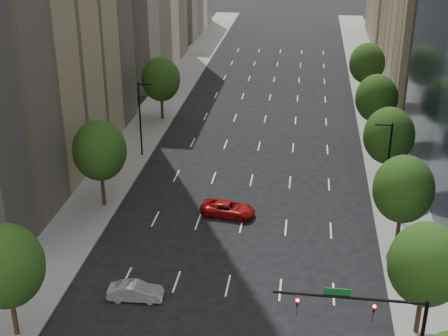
% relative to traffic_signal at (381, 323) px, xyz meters
% --- Properties ---
extents(sidewalk_left, '(6.00, 200.00, 0.15)m').
position_rel_traffic_signal_xyz_m(sidewalk_left, '(-26.03, 30.00, -5.10)').
color(sidewalk_left, slate).
rests_on(sidewalk_left, ground).
extents(sidewalk_right, '(6.00, 200.00, 0.15)m').
position_rel_traffic_signal_xyz_m(sidewalk_right, '(4.97, 30.00, -5.10)').
color(sidewalk_right, slate).
rests_on(sidewalk_right, ground).
extents(filler_right, '(14.00, 26.00, 16.00)m').
position_rel_traffic_signal_xyz_m(filler_right, '(14.47, 103.00, 2.83)').
color(filler_right, '#8C7759').
rests_on(filler_right, ground).
extents(tree_right_1, '(5.20, 5.20, 8.75)m').
position_rel_traffic_signal_xyz_m(tree_right_1, '(3.47, 6.00, 0.58)').
color(tree_right_1, '#382316').
rests_on(tree_right_1, ground).
extents(tree_right_2, '(5.20, 5.20, 8.61)m').
position_rel_traffic_signal_xyz_m(tree_right_2, '(3.47, 18.00, 0.43)').
color(tree_right_2, '#382316').
rests_on(tree_right_2, ground).
extents(tree_right_3, '(5.20, 5.20, 8.89)m').
position_rel_traffic_signal_xyz_m(tree_right_3, '(3.47, 30.00, 0.72)').
color(tree_right_3, '#382316').
rests_on(tree_right_3, ground).
extents(tree_right_4, '(5.20, 5.20, 8.46)m').
position_rel_traffic_signal_xyz_m(tree_right_4, '(3.47, 44.00, 0.29)').
color(tree_right_4, '#382316').
rests_on(tree_right_4, ground).
extents(tree_right_5, '(5.20, 5.20, 8.75)m').
position_rel_traffic_signal_xyz_m(tree_right_5, '(3.47, 60.00, 0.58)').
color(tree_right_5, '#382316').
rests_on(tree_right_5, ground).
extents(tree_left_0, '(5.20, 5.20, 8.75)m').
position_rel_traffic_signal_xyz_m(tree_left_0, '(-24.53, 2.00, 0.58)').
color(tree_left_0, '#382316').
rests_on(tree_left_0, ground).
extents(tree_left_1, '(5.20, 5.20, 8.97)m').
position_rel_traffic_signal_xyz_m(tree_left_1, '(-24.53, 22.00, 0.79)').
color(tree_left_1, '#382316').
rests_on(tree_left_1, ground).
extents(tree_left_2, '(5.20, 5.20, 8.68)m').
position_rel_traffic_signal_xyz_m(tree_left_2, '(-24.53, 48.00, 0.50)').
color(tree_left_2, '#382316').
rests_on(tree_left_2, ground).
extents(streetlight_rn, '(1.70, 0.20, 9.00)m').
position_rel_traffic_signal_xyz_m(streetlight_rn, '(2.91, 25.00, -0.33)').
color(streetlight_rn, black).
rests_on(streetlight_rn, ground).
extents(streetlight_ln, '(1.70, 0.20, 9.00)m').
position_rel_traffic_signal_xyz_m(streetlight_ln, '(-23.96, 35.00, -0.33)').
color(streetlight_ln, black).
rests_on(streetlight_ln, ground).
extents(traffic_signal, '(9.12, 0.40, 7.38)m').
position_rel_traffic_signal_xyz_m(traffic_signal, '(0.00, 0.00, 0.00)').
color(traffic_signal, black).
rests_on(traffic_signal, ground).
extents(car_silver, '(4.33, 1.76, 1.40)m').
position_rel_traffic_signal_xyz_m(car_silver, '(-17.31, 7.28, -4.47)').
color(car_silver, '#A7A7AC').
rests_on(car_silver, ground).
extents(car_red_far, '(5.50, 3.06, 1.45)m').
position_rel_traffic_signal_xyz_m(car_red_far, '(-12.03, 21.68, -4.45)').
color(car_red_far, '#990D0B').
rests_on(car_red_far, ground).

